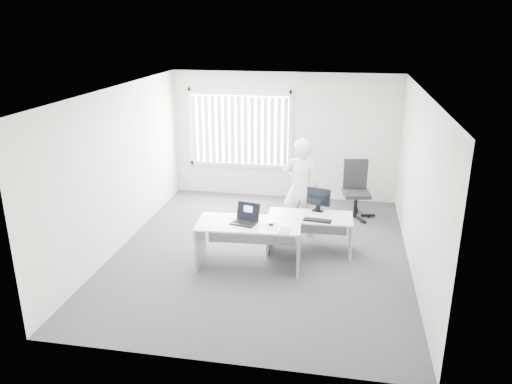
% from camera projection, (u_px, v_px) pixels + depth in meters
% --- Properties ---
extents(ground, '(6.00, 6.00, 0.00)m').
position_uv_depth(ground, '(261.00, 253.00, 8.69)').
color(ground, '#54555C').
rests_on(ground, ground).
extents(wall_back, '(5.00, 0.02, 2.80)m').
position_uv_depth(wall_back, '(284.00, 137.00, 11.03)').
color(wall_back, silver).
rests_on(wall_back, ground).
extents(wall_front, '(5.00, 0.02, 2.80)m').
position_uv_depth(wall_front, '(215.00, 256.00, 5.45)').
color(wall_front, silver).
rests_on(wall_front, ground).
extents(wall_left, '(0.02, 6.00, 2.80)m').
position_uv_depth(wall_left, '(120.00, 168.00, 8.66)').
color(wall_left, silver).
rests_on(wall_left, ground).
extents(wall_right, '(0.02, 6.00, 2.80)m').
position_uv_depth(wall_right, '(418.00, 184.00, 7.81)').
color(wall_right, silver).
rests_on(wall_right, ground).
extents(ceiling, '(5.00, 6.00, 0.02)m').
position_uv_depth(ceiling, '(262.00, 90.00, 7.78)').
color(ceiling, silver).
rests_on(ceiling, wall_back).
extents(window, '(2.32, 0.06, 1.76)m').
position_uv_depth(window, '(240.00, 129.00, 11.11)').
color(window, silver).
rests_on(window, wall_back).
extents(blinds, '(2.20, 0.10, 1.50)m').
position_uv_depth(blinds, '(239.00, 130.00, 11.06)').
color(blinds, white).
rests_on(blinds, wall_back).
extents(desk_near, '(1.71, 0.89, 0.76)m').
position_uv_depth(desk_near, '(249.00, 235.00, 8.07)').
color(desk_near, white).
rests_on(desk_near, ground).
extents(desk_far, '(1.47, 0.73, 0.66)m').
position_uv_depth(desk_far, '(310.00, 226.00, 8.61)').
color(desk_far, white).
rests_on(desk_far, ground).
extents(office_chair, '(0.78, 0.78, 1.17)m').
position_uv_depth(office_chair, '(355.00, 200.00, 10.19)').
color(office_chair, black).
rests_on(office_chair, ground).
extents(person, '(0.68, 0.45, 1.85)m').
position_uv_depth(person, '(301.00, 187.00, 9.16)').
color(person, silver).
rests_on(person, ground).
extents(laptop, '(0.46, 0.43, 0.30)m').
position_uv_depth(laptop, '(244.00, 215.00, 7.92)').
color(laptop, black).
rests_on(laptop, desk_near).
extents(paper_sheet, '(0.30, 0.22, 0.00)m').
position_uv_depth(paper_sheet, '(268.00, 227.00, 7.85)').
color(paper_sheet, silver).
rests_on(paper_sheet, desk_near).
extents(mouse, '(0.07, 0.11, 0.05)m').
position_uv_depth(mouse, '(271.00, 223.00, 7.92)').
color(mouse, '#B5B5B7').
rests_on(mouse, paper_sheet).
extents(booklet, '(0.18, 0.24, 0.01)m').
position_uv_depth(booklet, '(285.00, 230.00, 7.70)').
color(booklet, white).
rests_on(booklet, desk_near).
extents(keyboard, '(0.48, 0.21, 0.02)m').
position_uv_depth(keyboard, '(317.00, 220.00, 8.34)').
color(keyboard, black).
rests_on(keyboard, desk_far).
extents(monitor, '(0.44, 0.23, 0.43)m').
position_uv_depth(monitor, '(318.00, 200.00, 8.70)').
color(monitor, black).
rests_on(monitor, desk_far).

